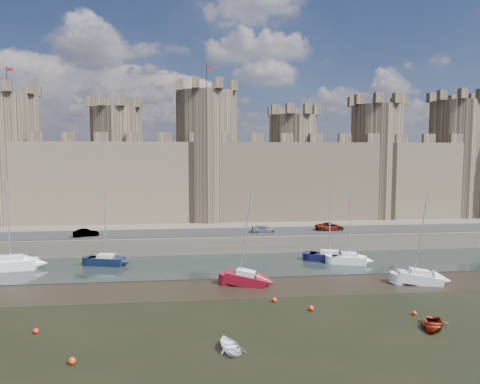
{
  "coord_description": "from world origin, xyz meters",
  "views": [
    {
      "loc": [
        -0.46,
        -30.12,
        14.24
      ],
      "look_at": [
        5.22,
        22.0,
        9.71
      ],
      "focal_mm": 32.0,
      "sensor_mm": 36.0,
      "label": 1
    }
  ],
  "objects": [
    {
      "name": "buoy_4",
      "position": [
        -8.82,
        -1.01,
        0.25
      ],
      "size": [
        0.5,
        0.5,
        0.5
      ],
      "primitive_type": "sphere",
      "color": "#F1380A",
      "rests_on": "ground"
    },
    {
      "name": "dinghy_4",
      "position": [
        18.97,
        1.98,
        0.35
      ],
      "size": [
        3.8,
        4.15,
        0.7
      ],
      "primitive_type": "imported",
      "rotation": [
        1.57,
        0.0,
        5.75
      ],
      "color": "maroon",
      "rests_on": "ground"
    },
    {
      "name": "car_2",
      "position": [
        10.07,
        33.04,
        3.05
      ],
      "size": [
        3.86,
        1.68,
        1.11
      ],
      "primitive_type": "imported",
      "rotation": [
        0.0,
        0.0,
        1.54
      ],
      "color": "gray",
      "rests_on": "quay"
    },
    {
      "name": "sailboat_0",
      "position": [
        -23.09,
        24.57,
        0.85
      ],
      "size": [
        6.17,
        3.04,
        11.08
      ],
      "rotation": [
        0.0,
        0.0,
        0.13
      ],
      "color": "white",
      "rests_on": "ground"
    },
    {
      "name": "sailboat_1",
      "position": [
        -11.79,
        25.56,
        0.75
      ],
      "size": [
        4.88,
        2.86,
        9.18
      ],
      "rotation": [
        0.0,
        0.0,
        -0.25
      ],
      "color": "black",
      "rests_on": "ground"
    },
    {
      "name": "car_1",
      "position": [
        -15.93,
        32.58,
        3.09
      ],
      "size": [
        3.76,
        2.31,
        1.17
      ],
      "primitive_type": "imported",
      "rotation": [
        0.0,
        0.0,
        1.9
      ],
      "color": "gray",
      "rests_on": "quay"
    },
    {
      "name": "sailboat_5",
      "position": [
        24.37,
        13.83,
        0.73
      ],
      "size": [
        4.99,
        2.89,
        10.13
      ],
      "rotation": [
        0.0,
        0.0,
        -0.24
      ],
      "color": "silver",
      "rests_on": "ground"
    },
    {
      "name": "buoy_3",
      "position": [
        10.15,
        7.01,
        0.25
      ],
      "size": [
        0.5,
        0.5,
        0.5
      ],
      "primitive_type": "sphere",
      "color": "#FF290B",
      "rests_on": "ground"
    },
    {
      "name": "buoy_5",
      "position": [
        19.0,
        4.96,
        0.2
      ],
      "size": [
        0.41,
        0.41,
        0.41
      ],
      "primitive_type": "sphere",
      "color": "#FF2F0B",
      "rests_on": "ground"
    },
    {
      "name": "ground",
      "position": [
        0.0,
        0.0,
        0.0
      ],
      "size": [
        160.0,
        160.0,
        0.0
      ],
      "primitive_type": "plane",
      "color": "black",
      "rests_on": "ground"
    },
    {
      "name": "dinghy_2",
      "position": [
        2.06,
        -0.13,
        0.28
      ],
      "size": [
        2.66,
        3.19,
        0.57
      ],
      "primitive_type": "imported",
      "rotation": [
        1.57,
        0.0,
        3.43
      ],
      "color": "white",
      "rests_on": "ground"
    },
    {
      "name": "quay",
      "position": [
        0.0,
        60.0,
        1.25
      ],
      "size": [
        160.0,
        60.0,
        2.5
      ],
      "primitive_type": "cube",
      "color": "#4C443A",
      "rests_on": "ground"
    },
    {
      "name": "sailboat_2",
      "position": [
        19.63,
        22.86,
        0.77
      ],
      "size": [
        4.69,
        2.95,
        9.45
      ],
      "rotation": [
        0.0,
        0.0,
        -0.31
      ],
      "color": "white",
      "rests_on": "ground"
    },
    {
      "name": "car_3",
      "position": [
        20.65,
        33.92,
        3.12
      ],
      "size": [
        4.5,
        2.15,
        1.24
      ],
      "primitive_type": "imported",
      "rotation": [
        0.0,
        0.0,
        1.59
      ],
      "color": "gray",
      "rests_on": "quay"
    },
    {
      "name": "sailboat_4",
      "position": [
        5.15,
        15.38,
        0.77
      ],
      "size": [
        4.84,
        3.2,
        10.55
      ],
      "rotation": [
        0.0,
        0.0,
        -0.35
      ],
      "color": "maroon",
      "rests_on": "ground"
    },
    {
      "name": "road",
      "position": [
        0.0,
        34.0,
        2.55
      ],
      "size": [
        160.0,
        7.0,
        0.1
      ],
      "primitive_type": "cube",
      "color": "black",
      "rests_on": "quay"
    },
    {
      "name": "castle",
      "position": [
        -0.64,
        48.0,
        11.67
      ],
      "size": [
        108.5,
        11.0,
        29.0
      ],
      "color": "#42382B",
      "rests_on": "quay"
    },
    {
      "name": "sailboat_3",
      "position": [
        17.57,
        24.58,
        0.72
      ],
      "size": [
        5.51,
        3.78,
        9.01
      ],
      "rotation": [
        0.0,
        0.0,
        -0.38
      ],
      "color": "black",
      "rests_on": "ground"
    },
    {
      "name": "water_channel",
      "position": [
        0.0,
        24.0,
        0.04
      ],
      "size": [
        160.0,
        12.0,
        0.08
      ],
      "primitive_type": "cube",
      "color": "black",
      "rests_on": "ground"
    },
    {
      "name": "buoy_0",
      "position": [
        -13.12,
        4.53,
        0.22
      ],
      "size": [
        0.44,
        0.44,
        0.44
      ],
      "primitive_type": "sphere",
      "color": "#F9240B",
      "rests_on": "ground"
    },
    {
      "name": "buoy_1",
      "position": [
        7.24,
        9.67,
        0.24
      ],
      "size": [
        0.48,
        0.48,
        0.48
      ],
      "primitive_type": "sphere",
      "color": "red",
      "rests_on": "ground"
    }
  ]
}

